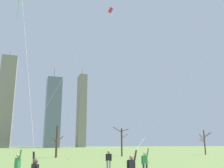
% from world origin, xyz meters
% --- Properties ---
extents(kite_flyer_midfield_right_yellow, '(15.99, 4.10, 16.92)m').
position_xyz_m(kite_flyer_midfield_right_yellow, '(5.66, 4.12, 4.57)').
color(kite_flyer_midfield_right_yellow, '#33384C').
rests_on(kite_flyer_midfield_right_yellow, ground).
extents(kite_flyer_far_back_green, '(1.59, 4.35, 11.44)m').
position_xyz_m(kite_flyer_far_back_green, '(-5.67, -0.17, 2.17)').
color(kite_flyer_far_back_green, '#726656').
rests_on(kite_flyer_far_back_green, ground).
extents(kite_flyer_foreground_left_orange, '(6.64, 5.40, 14.64)m').
position_xyz_m(kite_flyer_foreground_left_orange, '(-5.11, 3.47, 3.37)').
color(kite_flyer_foreground_left_orange, '#726656').
rests_on(kite_flyer_foreground_left_orange, ground).
extents(kite_flyer_midfield_center_pink, '(10.73, 1.12, 12.88)m').
position_xyz_m(kite_flyer_midfield_center_pink, '(0.53, 0.90, 2.37)').
color(kite_flyer_midfield_center_pink, '#726656').
rests_on(kite_flyer_midfield_center_pink, ground).
extents(bystander_watching_nearby, '(0.47, 0.32, 1.62)m').
position_xyz_m(bystander_watching_nearby, '(0.72, 8.94, 0.90)').
color(bystander_watching_nearby, gray).
rests_on(bystander_watching_nearby, ground).
extents(distant_kite_high_overhead_red, '(3.20, 5.92, 22.54)m').
position_xyz_m(distant_kite_high_overhead_red, '(5.11, 20.59, 20.33)').
color(distant_kite_high_overhead_red, red).
rests_on(distant_kite_high_overhead_red, ground).
extents(distant_kite_drifting_right_blue, '(0.67, 7.72, 25.66)m').
position_xyz_m(distant_kite_drifting_right_blue, '(-0.13, 20.05, 21.46)').
color(distant_kite_drifting_right_blue, blue).
rests_on(distant_kite_drifting_right_blue, ground).
extents(bare_tree_far_right_edge, '(3.06, 1.60, 5.29)m').
position_xyz_m(bare_tree_far_right_edge, '(10.90, 32.31, 2.78)').
color(bare_tree_far_right_edge, '#423326').
rests_on(bare_tree_far_right_edge, ground).
extents(bare_tree_left_of_center, '(1.97, 1.43, 5.13)m').
position_xyz_m(bare_tree_left_of_center, '(-0.93, 31.41, 2.61)').
color(bare_tree_left_of_center, '#4C3828').
rests_on(bare_tree_left_of_center, ground).
extents(bare_tree_rightmost, '(2.77, 1.84, 4.92)m').
position_xyz_m(bare_tree_rightmost, '(29.13, 32.22, 2.69)').
color(bare_tree_rightmost, '#4C3828').
rests_on(bare_tree_rightmost, ground).
extents(skyline_squat_block, '(8.72, 10.15, 47.74)m').
position_xyz_m(skyline_squat_block, '(8.81, 140.93, 20.69)').
color(skyline_squat_block, slate).
rests_on(skyline_squat_block, ground).
extents(skyline_short_annex, '(5.05, 10.14, 54.32)m').
position_xyz_m(skyline_short_annex, '(29.52, 156.69, 24.59)').
color(skyline_short_annex, gray).
rests_on(skyline_short_annex, ground).
extents(skyline_mid_tower_left, '(9.21, 11.14, 60.07)m').
position_xyz_m(skyline_mid_tower_left, '(-18.51, 153.68, 28.04)').
color(skyline_mid_tower_left, gray).
rests_on(skyline_mid_tower_left, ground).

